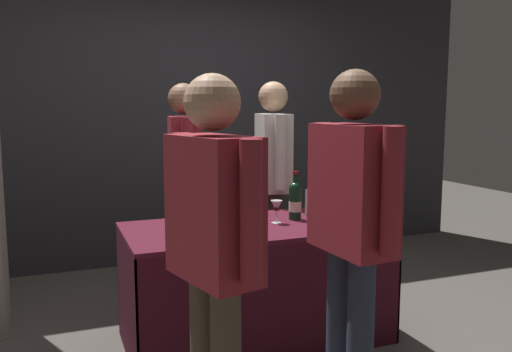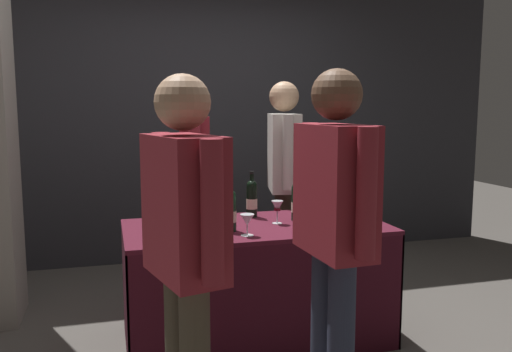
% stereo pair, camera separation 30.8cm
% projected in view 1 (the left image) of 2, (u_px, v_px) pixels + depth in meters
% --- Properties ---
extents(ground_plane, '(12.00, 12.00, 0.00)m').
position_uv_depth(ground_plane, '(256.00, 338.00, 3.30)').
color(ground_plane, '#514C47').
extents(back_partition, '(6.01, 0.12, 3.02)m').
position_uv_depth(back_partition, '(181.00, 99.00, 4.86)').
color(back_partition, '#2D2D33').
rests_on(back_partition, ground_plane).
extents(tasting_table, '(1.58, 0.77, 0.73)m').
position_uv_depth(tasting_table, '(256.00, 260.00, 3.24)').
color(tasting_table, '#4C1423').
rests_on(tasting_table, ground_plane).
extents(featured_wine_bottle, '(0.07, 0.07, 0.35)m').
position_uv_depth(featured_wine_bottle, '(347.00, 204.00, 3.10)').
color(featured_wine_bottle, black).
rests_on(featured_wine_bottle, tasting_table).
extents(display_bottle_0, '(0.07, 0.07, 0.28)m').
position_uv_depth(display_bottle_0, '(211.00, 204.00, 3.24)').
color(display_bottle_0, '#38230F').
rests_on(display_bottle_0, tasting_table).
extents(display_bottle_1, '(0.08, 0.08, 0.31)m').
position_uv_depth(display_bottle_1, '(193.00, 201.00, 3.28)').
color(display_bottle_1, black).
rests_on(display_bottle_1, tasting_table).
extents(display_bottle_2, '(0.08, 0.08, 0.30)m').
position_uv_depth(display_bottle_2, '(232.00, 210.00, 3.02)').
color(display_bottle_2, black).
rests_on(display_bottle_2, tasting_table).
extents(display_bottle_3, '(0.08, 0.08, 0.31)m').
position_uv_depth(display_bottle_3, '(295.00, 200.00, 3.34)').
color(display_bottle_3, black).
rests_on(display_bottle_3, tasting_table).
extents(display_bottle_4, '(0.07, 0.07, 0.30)m').
position_uv_depth(display_bottle_4, '(248.00, 198.00, 3.42)').
color(display_bottle_4, black).
rests_on(display_bottle_4, tasting_table).
extents(display_bottle_5, '(0.08, 0.08, 0.35)m').
position_uv_depth(display_bottle_5, '(207.00, 208.00, 2.97)').
color(display_bottle_5, '#38230F').
rests_on(display_bottle_5, tasting_table).
extents(wine_glass_near_vendor, '(0.08, 0.08, 0.12)m').
position_uv_depth(wine_glass_near_vendor, '(252.00, 221.00, 2.92)').
color(wine_glass_near_vendor, silver).
rests_on(wine_glass_near_vendor, tasting_table).
extents(wine_glass_mid, '(0.07, 0.07, 0.14)m').
position_uv_depth(wine_glass_mid, '(276.00, 207.00, 3.25)').
color(wine_glass_mid, silver).
rests_on(wine_glass_mid, tasting_table).
extents(wine_glass_near_taster, '(0.07, 0.07, 0.12)m').
position_uv_depth(wine_glass_near_taster, '(330.00, 202.00, 3.51)').
color(wine_glass_near_taster, silver).
rests_on(wine_glass_near_taster, tasting_table).
extents(flower_vase, '(0.09, 0.09, 0.39)m').
position_uv_depth(flower_vase, '(342.00, 201.00, 3.34)').
color(flower_vase, slate).
rests_on(flower_vase, tasting_table).
extents(brochure_stand, '(0.14, 0.11, 0.18)m').
position_uv_depth(brochure_stand, '(317.00, 203.00, 3.45)').
color(brochure_stand, silver).
rests_on(brochure_stand, tasting_table).
extents(vendor_presenter, '(0.27, 0.56, 1.61)m').
position_uv_depth(vendor_presenter, '(185.00, 173.00, 3.84)').
color(vendor_presenter, '#2D3347').
rests_on(vendor_presenter, ground_plane).
extents(vendor_assistant, '(0.30, 0.62, 1.62)m').
position_uv_depth(vendor_assistant, '(273.00, 168.00, 4.00)').
color(vendor_assistant, '#4C4233').
rests_on(vendor_assistant, ground_plane).
extents(taster_foreground_right, '(0.24, 0.60, 1.60)m').
position_uv_depth(taster_foreground_right, '(352.00, 216.00, 2.34)').
color(taster_foreground_right, '#2D3347').
rests_on(taster_foreground_right, ground_plane).
extents(taster_foreground_left, '(0.30, 0.57, 1.56)m').
position_uv_depth(taster_foreground_left, '(214.00, 240.00, 2.02)').
color(taster_foreground_left, '#4C4233').
rests_on(taster_foreground_left, ground_plane).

